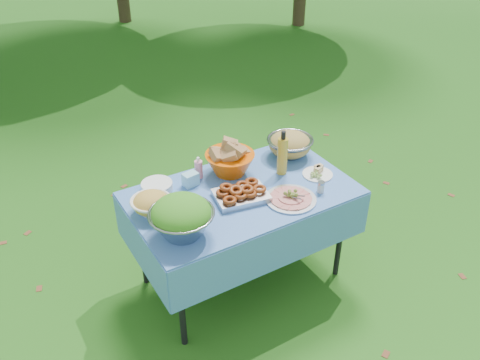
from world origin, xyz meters
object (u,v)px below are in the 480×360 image
at_px(picnic_table, 242,237).
at_px(plate_stack, 157,186).
at_px(bread_bowl, 230,158).
at_px(pasta_bowl_steel, 290,144).
at_px(salad_bowl, 182,217).
at_px(oil_bottle, 283,153).
at_px(charcuterie_platter, 291,195).

relative_size(picnic_table, plate_stack, 7.06).
height_order(plate_stack, bread_bowl, bread_bowl).
distance_m(plate_stack, pasta_bowl_steel, 1.02).
bearing_deg(salad_bowl, pasta_bowl_steel, 22.02).
bearing_deg(bread_bowl, oil_bottle, -31.23).
height_order(salad_bowl, charcuterie_platter, salad_bowl).
height_order(picnic_table, plate_stack, plate_stack).
xyz_separation_m(picnic_table, pasta_bowl_steel, (0.55, 0.24, 0.47)).
relative_size(charcuterie_platter, oil_bottle, 1.02).
distance_m(bread_bowl, pasta_bowl_steel, 0.50).
xyz_separation_m(picnic_table, bread_bowl, (0.05, 0.25, 0.49)).
bearing_deg(oil_bottle, charcuterie_platter, -114.50).
xyz_separation_m(bread_bowl, oil_bottle, (0.31, -0.19, 0.05)).
height_order(pasta_bowl_steel, oil_bottle, oil_bottle).
bearing_deg(charcuterie_platter, plate_stack, 141.26).
xyz_separation_m(salad_bowl, bread_bowl, (0.57, 0.44, -0.01)).
bearing_deg(picnic_table, bread_bowl, 78.00).
height_order(bread_bowl, charcuterie_platter, bread_bowl).
bearing_deg(plate_stack, oil_bottle, -17.06).
bearing_deg(plate_stack, salad_bowl, -96.26).
height_order(picnic_table, pasta_bowl_steel, pasta_bowl_steel).
bearing_deg(plate_stack, picnic_table, -34.26).
bearing_deg(charcuterie_platter, pasta_bowl_steel, 55.30).
bearing_deg(pasta_bowl_steel, oil_bottle, -137.52).
height_order(salad_bowl, pasta_bowl_steel, salad_bowl).
relative_size(bread_bowl, charcuterie_platter, 1.03).
bearing_deg(salad_bowl, picnic_table, 20.33).
height_order(salad_bowl, oil_bottle, oil_bottle).
bearing_deg(charcuterie_platter, salad_bowl, 176.76).
xyz_separation_m(bread_bowl, charcuterie_platter, (0.17, -0.48, -0.08)).
relative_size(pasta_bowl_steel, oil_bottle, 1.04).
xyz_separation_m(salad_bowl, plate_stack, (0.06, 0.51, -0.10)).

